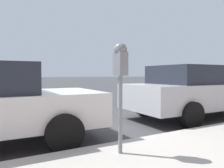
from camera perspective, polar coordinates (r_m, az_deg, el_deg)
ground_plane at (r=5.82m, az=-10.52°, el=-10.18°), size 220.00×220.00×0.00m
parking_meter at (r=3.14m, az=2.21°, el=3.89°), size 0.21×0.19×1.60m
car_silver at (r=7.17m, az=22.46°, el=-1.43°), size 2.20×5.00×1.53m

